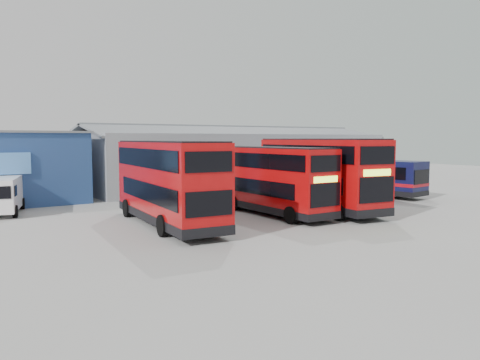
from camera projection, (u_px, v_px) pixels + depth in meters
ground_plane at (312, 221)px, 26.06m from camera, size 120.00×120.00×0.00m
maintenance_shed at (235, 159)px, 46.80m from camera, size 30.50×12.00×5.89m
double_decker_left at (167, 184)px, 24.64m from camera, size 3.55×10.76×4.47m
double_decker_centre at (270, 181)px, 28.42m from camera, size 2.61×9.73×4.09m
double_decker_right at (319, 175)px, 29.93m from camera, size 4.19×11.10×4.59m
single_decker_blue at (360, 177)px, 38.43m from camera, size 3.74×10.86×2.89m
panel_van at (1, 194)px, 28.40m from camera, size 3.32×5.47×2.24m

